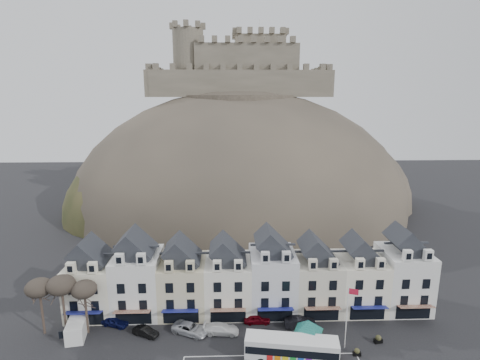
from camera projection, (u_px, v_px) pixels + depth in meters
name	position (u px, v px, depth m)	size (l,w,h in m)	color
townhouse_terrace	(251.00, 277.00, 57.23)	(54.40, 9.35, 11.80)	white
castle_hill	(244.00, 208.00, 110.07)	(100.00, 76.00, 68.00)	#3D372F
castle	(240.00, 68.00, 108.01)	(50.20, 22.20, 22.00)	brown
tree_left_far	(39.00, 288.00, 50.64)	(3.61, 3.61, 8.24)	#352A22
tree_left_mid	(61.00, 286.00, 50.65)	(3.78, 3.78, 8.64)	#352A22
tree_left_near	(84.00, 290.00, 50.90)	(3.43, 3.43, 7.84)	#352A22
bus	(291.00, 348.00, 46.32)	(11.74, 4.41, 3.24)	#262628
bus_shelter	(308.00, 327.00, 47.87)	(6.38, 6.38, 4.42)	black
red_buoy	(334.00, 351.00, 47.12)	(1.49, 1.49, 1.85)	black
flagpole	(348.00, 313.00, 48.00)	(1.21, 0.53, 8.89)	silver
white_van	(78.00, 327.00, 51.57)	(3.14, 5.56, 2.40)	white
planter_west	(378.00, 339.00, 50.06)	(1.20, 0.78, 1.11)	black
planter_east	(357.00, 352.00, 47.61)	(1.00, 0.69, 0.99)	black
car_navy	(115.00, 321.00, 53.76)	(1.64, 4.07, 1.39)	#0C113E
car_black	(146.00, 332.00, 51.49)	(1.30, 3.72, 1.22)	black
car_silver	(190.00, 329.00, 52.02)	(2.38, 5.09, 1.44)	#B1B4B9
car_white	(221.00, 329.00, 51.98)	(2.01, 4.94, 1.43)	white
car_maroon	(257.00, 319.00, 54.41)	(1.55, 3.84, 1.31)	#59050E
car_charcoal	(300.00, 322.00, 53.39)	(1.58, 4.53, 1.49)	black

